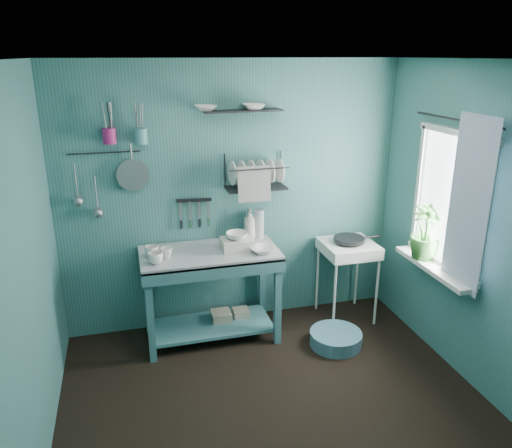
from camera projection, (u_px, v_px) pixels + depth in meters
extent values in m
plane|color=black|center=(279.00, 412.00, 3.71)|extent=(3.20, 3.20, 0.00)
plane|color=silver|center=(285.00, 59.00, 2.91)|extent=(3.20, 3.20, 0.00)
plane|color=#336A68|center=(233.00, 198.00, 4.68)|extent=(3.20, 0.00, 3.20)
plane|color=#336A68|center=(400.00, 401.00, 1.94)|extent=(3.20, 0.00, 3.20)
plane|color=#336A68|center=(22.00, 285.00, 2.92)|extent=(0.00, 3.00, 3.00)
plane|color=#336A68|center=(487.00, 236.00, 3.70)|extent=(0.00, 3.00, 3.00)
cube|color=#356A70|center=(211.00, 295.00, 4.57)|extent=(1.28, 0.73, 0.87)
imported|color=white|center=(156.00, 258.00, 4.16)|extent=(0.12, 0.12, 0.10)
imported|color=white|center=(167.00, 253.00, 4.27)|extent=(0.14, 0.14, 0.09)
imported|color=white|center=(152.00, 252.00, 4.30)|extent=(0.17, 0.17, 0.10)
cube|color=beige|center=(237.00, 244.00, 4.46)|extent=(0.28, 0.22, 0.10)
imported|color=white|center=(237.00, 236.00, 4.44)|extent=(0.20, 0.19, 0.06)
imported|color=beige|center=(249.00, 224.00, 4.67)|extent=(0.11, 0.12, 0.30)
cylinder|color=#AEBAC2|center=(259.00, 224.00, 4.72)|extent=(0.09, 0.09, 0.28)
imported|color=white|center=(263.00, 250.00, 4.40)|extent=(0.22, 0.22, 0.05)
cube|color=silver|center=(346.00, 280.00, 4.95)|extent=(0.51, 0.51, 0.80)
cylinder|color=black|center=(349.00, 239.00, 4.81)|extent=(0.30, 0.30, 0.03)
cube|color=black|center=(194.00, 200.00, 4.56)|extent=(0.32, 0.05, 0.03)
cube|color=black|center=(256.00, 172.00, 4.52)|extent=(0.57, 0.29, 0.32)
cube|color=black|center=(243.00, 111.00, 4.35)|extent=(0.71, 0.23, 0.01)
imported|color=white|center=(206.00, 118.00, 4.28)|extent=(0.20, 0.20, 0.05)
imported|color=white|center=(254.00, 107.00, 4.36)|extent=(0.21, 0.21, 0.05)
cylinder|color=#A51E64|center=(109.00, 136.00, 4.14)|extent=(0.11, 0.11, 0.13)
cylinder|color=teal|center=(141.00, 136.00, 4.21)|extent=(0.11, 0.11, 0.13)
cylinder|color=gray|center=(133.00, 175.00, 4.32)|extent=(0.28, 0.03, 0.28)
cylinder|color=gray|center=(76.00, 181.00, 4.23)|extent=(0.01, 0.01, 0.30)
cylinder|color=gray|center=(96.00, 193.00, 4.30)|extent=(0.01, 0.01, 0.30)
cylinder|color=black|center=(104.00, 153.00, 4.22)|extent=(0.60, 0.01, 0.01)
plane|color=white|center=(450.00, 200.00, 4.06)|extent=(0.00, 1.10, 1.10)
cube|color=silver|center=(433.00, 268.00, 4.23)|extent=(0.16, 0.95, 0.04)
plane|color=silver|center=(468.00, 205.00, 3.75)|extent=(0.00, 1.35, 1.35)
cylinder|color=black|center=(456.00, 120.00, 3.84)|extent=(0.02, 1.05, 0.02)
imported|color=#336D2B|center=(426.00, 232.00, 4.31)|extent=(0.31, 0.31, 0.48)
cube|color=gray|center=(221.00, 322.00, 4.75)|extent=(0.18, 0.18, 0.22)
cube|color=gray|center=(241.00, 319.00, 4.83)|extent=(0.15, 0.15, 0.20)
cylinder|color=teal|center=(336.00, 339.00, 4.56)|extent=(0.48, 0.48, 0.13)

